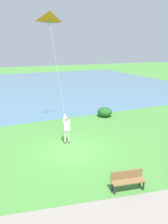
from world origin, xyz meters
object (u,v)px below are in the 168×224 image
object	(u,v)px
person_kite_flyer	(67,128)
park_bench_near_walkway	(128,179)
flying_kite	(50,18)
lakeside_shrub	(105,112)

from	to	relation	value
person_kite_flyer	park_bench_near_walkway	bearing A→B (deg)	7.23
flying_kite	park_bench_near_walkway	xyz separation A→B (m)	(9.66, 0.46, -7.50)
park_bench_near_walkway	lakeside_shrub	size ratio (longest dim) A/B	1.09
person_kite_flyer	park_bench_near_walkway	xyz separation A→B (m)	(5.85, 0.74, -0.54)
person_kite_flyer	flying_kite	bearing A→B (deg)	175.79
flying_kite	person_kite_flyer	bearing A→B (deg)	-4.21
flying_kite	lakeside_shrub	xyz separation A→B (m)	(-0.33, 4.82, -7.60)
park_bench_near_walkway	lakeside_shrub	xyz separation A→B (m)	(-9.98, 4.36, -0.10)
person_kite_flyer	park_bench_near_walkway	distance (m)	5.92
person_kite_flyer	park_bench_near_walkway	world-z (taller)	person_kite_flyer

